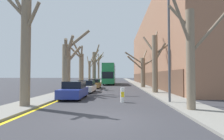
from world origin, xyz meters
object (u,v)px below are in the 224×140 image
Objects in this scene: street_tree_left_3 at (90,71)px; double_decker_bus at (109,73)px; street_tree_right_2 at (142,69)px; parked_car_2 at (94,84)px; street_tree_left_4 at (94,66)px; lamp_post at (168,35)px; street_tree_left_0 at (25,47)px; parked_car_1 at (86,87)px; street_tree_right_1 at (155,60)px; street_tree_right_0 at (191,54)px; traffic_bollard at (123,95)px; street_tree_left_5 at (99,68)px; street_tree_left_2 at (81,68)px; parked_car_0 at (74,90)px; street_tree_left_1 at (67,64)px.

street_tree_left_3 is 0.53× the size of double_decker_bus.
street_tree_right_2 is 1.43× the size of parked_car_2.
street_tree_right_2 is at bearing -62.36° from double_decker_bus.
street_tree_right_2 reaches higher than parked_car_2.
lamp_post is at bearing -71.96° from street_tree_left_4.
street_tree_left_0 reaches higher than parked_car_2.
parked_car_2 is 16.96m from lamp_post.
double_decker_bus is 19.23m from parked_car_1.
street_tree_left_3 is at bearing 123.83° from street_tree_right_1.
street_tree_right_0 is 13.55m from parked_car_1.
traffic_bollard is (6.03, 2.34, -3.13)m from street_tree_left_0.
street_tree_right_1 is (9.61, -28.96, -0.48)m from street_tree_left_5.
street_tree_left_4 is at bearing 115.01° from street_tree_right_1.
street_tree_left_2 is at bearing -166.41° from street_tree_right_2.
traffic_bollard is (4.08, -1.94, -0.16)m from parked_car_0.
street_tree_left_5 is at bearing 89.65° from street_tree_left_3.
street_tree_left_2 reaches higher than street_tree_right_2.
parked_car_0 is 12.38m from parked_car_2.
street_tree_left_0 is 1.19× the size of street_tree_right_2.
street_tree_left_2 is at bearing -148.38° from parked_car_2.
street_tree_left_0 is at bearing -96.68° from parked_car_2.
parked_car_1 is at bearing 46.91° from street_tree_left_1.
street_tree_left_4 is (0.08, 14.22, 1.01)m from street_tree_left_2.
street_tree_right_1 is (9.75, -6.52, 0.52)m from street_tree_left_2.
street_tree_left_5 is at bearing 114.97° from street_tree_right_2.
parked_car_0 is at bearing -90.00° from parked_car_1.
street_tree_right_1 is 21.09m from double_decker_bus.
street_tree_left_5 is 1.27× the size of street_tree_right_0.
street_tree_left_0 is 20.21m from street_tree_right_2.
street_tree_left_1 is 13.43m from street_tree_right_2.
traffic_bollard is at bearing -25.39° from parked_car_0.
parked_car_0 is at bearing -93.90° from double_decker_bus.
street_tree_right_0 is at bearing -80.56° from lamp_post.
street_tree_left_1 reaches higher than parked_car_2.
street_tree_right_2 is (9.51, 2.30, -0.11)m from street_tree_left_2.
street_tree_left_0 is 9.45m from lamp_post.
parked_car_1 is (1.89, -5.46, -2.45)m from street_tree_left_2.
lamp_post reaches higher than parked_car_0.
street_tree_left_1 reaches higher than double_decker_bus.
parked_car_0 is at bearing 161.77° from lamp_post.
street_tree_right_1 is (0.16, 9.81, 0.51)m from street_tree_right_0.
street_tree_left_2 reaches higher than parked_car_0.
street_tree_left_0 reaches higher than street_tree_left_3.
parked_car_0 is (-1.69, -24.83, -1.83)m from double_decker_bus.
parked_car_1 is (1.74, 1.86, -2.50)m from street_tree_left_1.
street_tree_left_5 is 28.16m from parked_car_1.
street_tree_left_0 is at bearing -137.58° from street_tree_right_1.
street_tree_right_1 is (9.70, -14.48, 0.75)m from street_tree_left_3.
street_tree_left_1 is at bearing -175.26° from street_tree_right_1.
lamp_post is (9.06, -27.82, 0.70)m from street_tree_left_4.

